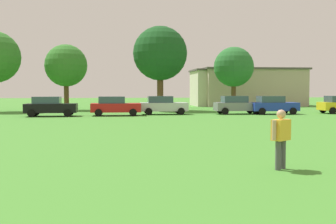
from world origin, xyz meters
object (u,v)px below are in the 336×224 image
(tree_right, at_px, (160,54))
(tree_far_right, at_px, (234,67))
(parked_car_red_1, at_px, (115,106))
(parked_car_silver_2, at_px, (163,105))
(tree_left, at_px, (66,66))
(parked_car_gray_3, at_px, (237,105))
(parked_car_black_0, at_px, (50,106))
(parked_car_blue_4, at_px, (273,105))
(adult_bystander, at_px, (281,134))

(tree_right, distance_m, tree_far_right, 9.35)
(parked_car_red_1, distance_m, parked_car_silver_2, 4.55)
(tree_left, bearing_deg, tree_far_right, 0.26)
(parked_car_red_1, height_order, parked_car_gray_3, same)
(parked_car_black_0, xyz_separation_m, parked_car_blue_4, (20.02, 0.65, 0.00))
(parked_car_red_1, distance_m, tree_left, 12.43)
(tree_left, height_order, tree_right, tree_right)
(parked_car_red_1, bearing_deg, parked_car_silver_2, 16.34)
(tree_left, bearing_deg, parked_car_silver_2, -43.15)
(parked_car_silver_2, bearing_deg, tree_left, 136.85)
(tree_right, bearing_deg, parked_car_blue_4, -37.50)
(parked_car_red_1, bearing_deg, parked_car_gray_3, 5.29)
(parked_car_red_1, bearing_deg, adult_bystander, -78.85)
(parked_car_black_0, xyz_separation_m, tree_far_right, (19.16, 10.75, 4.03))
(adult_bystander, distance_m, parked_car_black_0, 26.60)
(parked_car_gray_3, distance_m, parked_car_blue_4, 3.32)
(parked_car_blue_4, relative_size, tree_right, 0.47)
(parked_car_gray_3, bearing_deg, tree_left, 150.65)
(adult_bystander, relative_size, parked_car_blue_4, 0.40)
(tree_far_right, bearing_deg, parked_car_silver_2, -135.28)
(parked_car_black_0, height_order, parked_car_gray_3, same)
(adult_bystander, height_order, tree_far_right, tree_far_right)
(parked_car_red_1, xyz_separation_m, tree_far_right, (13.70, 10.52, 4.03))
(adult_bystander, relative_size, tree_left, 0.24)
(parked_car_silver_2, bearing_deg, tree_right, 86.21)
(parked_car_gray_3, bearing_deg, tree_right, 133.44)
(adult_bystander, xyz_separation_m, parked_car_blue_4, (9.68, 25.16, -0.16))
(parked_car_silver_2, xyz_separation_m, tree_left, (-9.77, 9.16, 4.05))
(parked_car_gray_3, height_order, parked_car_blue_4, same)
(parked_car_blue_4, relative_size, tree_far_right, 0.59)
(parked_car_silver_2, relative_size, tree_left, 0.59)
(parked_car_black_0, height_order, tree_far_right, tree_far_right)
(tree_far_right, bearing_deg, parked_car_blue_4, -85.16)
(parked_car_silver_2, xyz_separation_m, tree_right, (0.44, 6.62, 5.27))
(parked_car_gray_3, bearing_deg, tree_far_right, 75.78)
(parked_car_silver_2, relative_size, tree_far_right, 0.59)
(parked_car_silver_2, relative_size, tree_right, 0.47)
(adult_bystander, xyz_separation_m, tree_right, (-0.07, 32.64, 5.10))
(parked_car_black_0, bearing_deg, parked_car_gray_3, 4.34)
(adult_bystander, bearing_deg, parked_car_red_1, -114.32)
(parked_car_silver_2, distance_m, tree_far_right, 13.74)
(parked_car_blue_4, height_order, tree_left, tree_left)
(parked_car_blue_4, distance_m, tree_far_right, 10.91)
(adult_bystander, xyz_separation_m, parked_car_red_1, (-4.87, 24.73, -0.16))
(tree_left, bearing_deg, parked_car_black_0, -90.32)
(parked_car_gray_3, bearing_deg, adult_bystander, -103.99)
(adult_bystander, relative_size, parked_car_gray_3, 0.40)
(parked_car_silver_2, xyz_separation_m, parked_car_blue_4, (10.19, -0.86, 0.00))
(parked_car_silver_2, xyz_separation_m, parked_car_gray_3, (6.93, -0.23, 0.00))
(parked_car_gray_3, relative_size, tree_left, 0.59)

